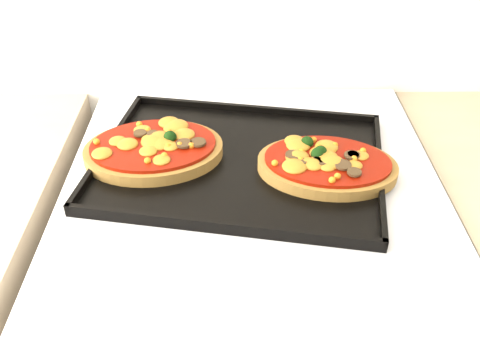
{
  "coord_description": "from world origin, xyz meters",
  "views": [
    {
      "loc": [
        0.0,
        1.02,
        1.41
      ],
      "look_at": [
        0.01,
        1.68,
        0.92
      ],
      "focal_mm": 40.0,
      "sensor_mm": 36.0,
      "label": 1
    }
  ],
  "objects_px": {
    "baking_tray": "(240,160)",
    "pizza_left": "(153,148)",
    "pizza_right": "(327,164)",
    "stove": "(250,350)"
  },
  "relations": [
    {
      "from": "baking_tray",
      "to": "pizza_left",
      "type": "bearing_deg",
      "value": -176.36
    },
    {
      "from": "stove",
      "to": "pizza_right",
      "type": "bearing_deg",
      "value": -1.38
    },
    {
      "from": "baking_tray",
      "to": "pizza_left",
      "type": "distance_m",
      "value": 0.14
    },
    {
      "from": "stove",
      "to": "pizza_right",
      "type": "xyz_separation_m",
      "value": [
        0.11,
        -0.0,
        0.48
      ]
    },
    {
      "from": "baking_tray",
      "to": "stove",
      "type": "bearing_deg",
      "value": -41.94
    },
    {
      "from": "stove",
      "to": "pizza_left",
      "type": "relative_size",
      "value": 4.07
    },
    {
      "from": "stove",
      "to": "pizza_right",
      "type": "distance_m",
      "value": 0.49
    },
    {
      "from": "baking_tray",
      "to": "pizza_right",
      "type": "xyz_separation_m",
      "value": [
        0.14,
        -0.03,
        0.01
      ]
    },
    {
      "from": "pizza_left",
      "to": "pizza_right",
      "type": "relative_size",
      "value": 1.03
    },
    {
      "from": "baking_tray",
      "to": "pizza_left",
      "type": "relative_size",
      "value": 2.0
    }
  ]
}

